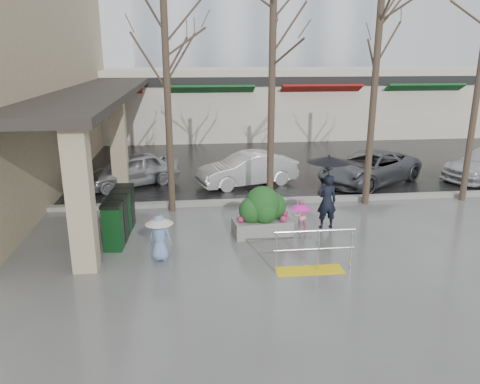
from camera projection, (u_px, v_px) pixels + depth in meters
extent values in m
plane|color=#51514F|center=(248.00, 252.00, 11.98)|extent=(120.00, 120.00, 0.00)
cube|color=black|center=(207.00, 125.00, 32.93)|extent=(120.00, 36.00, 0.01)
cube|color=gray|center=(232.00, 202.00, 15.77)|extent=(120.00, 0.30, 0.15)
cube|color=#2D2823|center=(98.00, 88.00, 18.04)|extent=(2.80, 18.00, 0.25)
cube|color=tan|center=(80.00, 198.00, 10.58)|extent=(0.55, 0.55, 3.50)
cube|color=tan|center=(119.00, 145.00, 16.77)|extent=(0.55, 0.55, 3.50)
cube|color=beige|center=(242.00, 102.00, 28.76)|extent=(34.00, 6.00, 4.00)
cube|color=maroon|center=(100.00, 93.00, 24.89)|extent=(4.50, 1.68, 0.87)
cube|color=#0F4C1E|center=(212.00, 92.00, 25.54)|extent=(4.50, 1.68, 0.87)
cube|color=maroon|center=(319.00, 91.00, 26.20)|extent=(4.50, 1.68, 0.87)
cube|color=#0F4C1E|center=(421.00, 90.00, 26.85)|extent=(4.50, 1.68, 0.87)
cube|color=black|center=(249.00, 82.00, 25.60)|extent=(34.00, 0.35, 0.50)
cube|color=yellow|center=(309.00, 270.00, 10.98)|extent=(1.60, 0.50, 0.02)
cylinder|color=silver|center=(276.00, 253.00, 10.75)|extent=(0.05, 0.05, 1.00)
cylinder|color=silver|center=(318.00, 251.00, 10.86)|extent=(0.05, 0.05, 1.00)
cylinder|color=silver|center=(352.00, 249.00, 10.95)|extent=(0.05, 0.05, 1.00)
cylinder|color=silver|center=(315.00, 231.00, 10.71)|extent=(1.90, 0.06, 0.06)
cylinder|color=silver|center=(314.00, 249.00, 10.83)|extent=(1.90, 0.04, 0.04)
cylinder|color=#382B21|center=(168.00, 105.00, 14.22)|extent=(0.22, 0.22, 6.80)
cylinder|color=#382B21|center=(271.00, 100.00, 14.54)|extent=(0.22, 0.22, 7.00)
cylinder|color=#382B21|center=(373.00, 107.00, 14.97)|extent=(0.22, 0.22, 6.50)
cylinder|color=#382B21|center=(477.00, 95.00, 15.25)|extent=(0.22, 0.22, 7.20)
imported|color=black|center=(327.00, 201.00, 13.46)|extent=(0.61, 0.41, 1.61)
cylinder|color=black|center=(328.00, 174.00, 13.23)|extent=(0.02, 0.02, 1.02)
cone|color=black|center=(329.00, 159.00, 13.11)|extent=(1.23, 1.23, 0.18)
sphere|color=black|center=(329.00, 155.00, 13.07)|extent=(0.05, 0.05, 0.05)
imported|color=pink|center=(300.00, 216.00, 13.26)|extent=(0.56, 0.49, 0.97)
cylinder|color=black|center=(300.00, 210.00, 13.20)|extent=(0.02, 0.02, 0.42)
cone|color=#FC27C0|center=(300.00, 206.00, 13.17)|extent=(0.58, 0.58, 0.18)
sphere|color=black|center=(301.00, 202.00, 13.14)|extent=(0.05, 0.05, 0.05)
imported|color=#6A87BC|center=(160.00, 238.00, 11.41)|extent=(0.65, 0.51, 1.16)
cylinder|color=black|center=(159.00, 227.00, 11.33)|extent=(0.02, 0.02, 0.54)
cone|color=beige|center=(159.00, 220.00, 11.28)|extent=(0.69, 0.69, 0.18)
sphere|color=black|center=(159.00, 216.00, 11.25)|extent=(0.05, 0.05, 0.05)
cube|color=slate|center=(262.00, 227.00, 13.11)|extent=(1.68, 0.96, 0.45)
ellipsoid|color=#143E16|center=(262.00, 204.00, 12.92)|extent=(0.98, 0.89, 1.03)
sphere|color=#143E16|center=(252.00, 210.00, 12.84)|extent=(0.71, 0.71, 0.71)
sphere|color=#143E16|center=(273.00, 206.00, 13.11)|extent=(0.75, 0.75, 0.75)
cube|color=#0C3915|center=(113.00, 228.00, 12.03)|extent=(0.50, 0.50, 1.15)
cube|color=black|center=(111.00, 205.00, 11.85)|extent=(0.53, 0.53, 0.08)
cube|color=black|center=(117.00, 221.00, 12.58)|extent=(0.50, 0.50, 1.15)
cube|color=black|center=(116.00, 199.00, 12.40)|extent=(0.53, 0.53, 0.08)
cube|color=#0C3615|center=(122.00, 214.00, 13.13)|extent=(0.50, 0.50, 1.15)
cube|color=black|center=(120.00, 192.00, 12.95)|extent=(0.53, 0.53, 0.08)
cube|color=black|center=(125.00, 207.00, 13.68)|extent=(0.50, 0.50, 1.15)
cube|color=black|center=(124.00, 187.00, 13.50)|extent=(0.53, 0.53, 0.08)
imported|color=#9E9EA3|center=(130.00, 170.00, 17.81)|extent=(3.95, 3.12, 1.26)
imported|color=silver|center=(247.00, 169.00, 17.93)|extent=(4.05, 2.41, 1.26)
imported|color=#505357|center=(369.00, 168.00, 18.16)|extent=(4.95, 4.20, 1.26)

